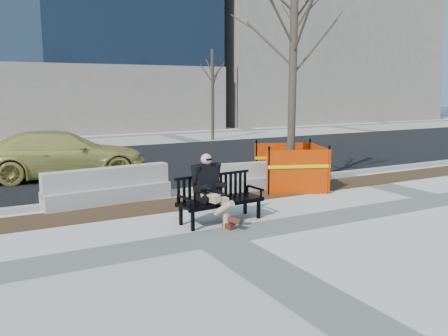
{
  "coord_description": "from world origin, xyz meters",
  "views": [
    {
      "loc": [
        -3.72,
        -7.32,
        2.67
      ],
      "look_at": [
        0.99,
        1.44,
        0.98
      ],
      "focal_mm": 37.91,
      "sensor_mm": 36.0,
      "label": 1
    }
  ],
  "objects_px": {
    "seated_man": "(209,223)",
    "jersey_barrier_left": "(109,203)",
    "sedan": "(64,178)",
    "tree_fence": "(290,188)",
    "bench": "(221,222)",
    "jersey_barrier_right": "(258,189)"
  },
  "relations": [
    {
      "from": "seated_man",
      "to": "jersey_barrier_right",
      "type": "relative_size",
      "value": 0.54
    },
    {
      "from": "bench",
      "to": "tree_fence",
      "type": "relative_size",
      "value": 0.29
    },
    {
      "from": "tree_fence",
      "to": "jersey_barrier_left",
      "type": "relative_size",
      "value": 2.1
    },
    {
      "from": "seated_man",
      "to": "jersey_barrier_left",
      "type": "relative_size",
      "value": 0.47
    },
    {
      "from": "seated_man",
      "to": "sedan",
      "type": "distance_m",
      "value": 6.63
    },
    {
      "from": "tree_fence",
      "to": "bench",
      "type": "bearing_deg",
      "value": -148.11
    },
    {
      "from": "bench",
      "to": "seated_man",
      "type": "relative_size",
      "value": 1.28
    },
    {
      "from": "sedan",
      "to": "jersey_barrier_right",
      "type": "relative_size",
      "value": 1.88
    },
    {
      "from": "seated_man",
      "to": "jersey_barrier_left",
      "type": "distance_m",
      "value": 2.92
    },
    {
      "from": "jersey_barrier_left",
      "to": "jersey_barrier_right",
      "type": "height_order",
      "value": "jersey_barrier_left"
    },
    {
      "from": "seated_man",
      "to": "tree_fence",
      "type": "height_order",
      "value": "tree_fence"
    },
    {
      "from": "bench",
      "to": "jersey_barrier_left",
      "type": "relative_size",
      "value": 0.61
    },
    {
      "from": "tree_fence",
      "to": "sedan",
      "type": "xyz_separation_m",
      "value": [
        -5.09,
        4.47,
        0.0
      ]
    },
    {
      "from": "seated_man",
      "to": "sedan",
      "type": "xyz_separation_m",
      "value": [
        -1.69,
        6.41,
        0.0
      ]
    },
    {
      "from": "sedan",
      "to": "jersey_barrier_left",
      "type": "distance_m",
      "value": 3.84
    },
    {
      "from": "jersey_barrier_left",
      "to": "tree_fence",
      "type": "bearing_deg",
      "value": -12.44
    },
    {
      "from": "seated_man",
      "to": "jersey_barrier_right",
      "type": "xyz_separation_m",
      "value": [
        2.57,
        2.22,
        0.0
      ]
    },
    {
      "from": "sedan",
      "to": "bench",
      "type": "bearing_deg",
      "value": -154.32
    },
    {
      "from": "bench",
      "to": "seated_man",
      "type": "height_order",
      "value": "seated_man"
    },
    {
      "from": "seated_man",
      "to": "sedan",
      "type": "height_order",
      "value": "sedan"
    },
    {
      "from": "tree_fence",
      "to": "jersey_barrier_right",
      "type": "distance_m",
      "value": 0.88
    },
    {
      "from": "bench",
      "to": "sedan",
      "type": "bearing_deg",
      "value": 101.43
    }
  ]
}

